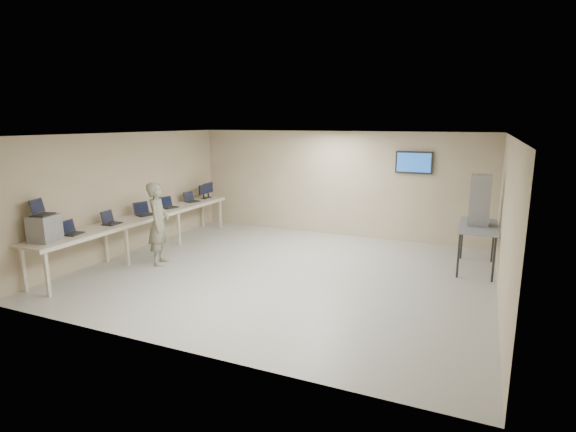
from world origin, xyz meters
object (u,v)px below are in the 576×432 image
at_px(equipment_box, 45,228).
at_px(side_table, 478,229).
at_px(workbench, 144,219).
at_px(soldier, 159,224).

xyz_separation_m(equipment_box, side_table, (7.25, 4.32, -0.26)).
bearing_deg(workbench, soldier, -31.51).
distance_m(soldier, side_table, 6.73).
relative_size(workbench, equipment_box, 12.38).
bearing_deg(soldier, side_table, -92.89).
height_order(equipment_box, soldier, soldier).
bearing_deg(workbench, equipment_box, -91.42).
distance_m(workbench, side_table, 7.41).
height_order(equipment_box, side_table, equipment_box).
bearing_deg(side_table, equipment_box, -149.19).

